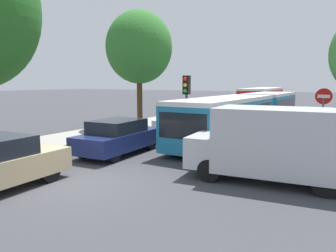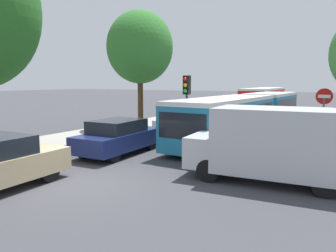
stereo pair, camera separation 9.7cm
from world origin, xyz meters
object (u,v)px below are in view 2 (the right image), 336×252
object	(u,v)px
city_bus_rear	(264,98)
white_van	(275,143)
queued_car_navy	(119,137)
tree_left_mid	(140,47)
no_entry_sign	(323,110)
queued_car_white	(184,121)
traffic_light	(187,94)
articulated_bus	(248,112)
queued_car_green	(220,115)

from	to	relation	value
city_bus_rear	white_van	bearing A→B (deg)	-167.29
queued_car_navy	tree_left_mid	world-z (taller)	tree_left_mid
no_entry_sign	tree_left_mid	bearing A→B (deg)	-99.21
queued_car_navy	tree_left_mid	xyz separation A→B (m)	(-3.56, 6.68, 4.53)
queued_car_white	no_entry_sign	world-z (taller)	no_entry_sign
no_entry_sign	traffic_light	bearing A→B (deg)	-73.02
city_bus_rear	white_van	world-z (taller)	city_bus_rear
articulated_bus	queued_car_green	bearing A→B (deg)	-140.16
queued_car_green	white_van	size ratio (longest dim) A/B	0.76
city_bus_rear	traffic_light	bearing A→B (deg)	-177.48
queued_car_white	white_van	world-z (taller)	white_van
queued_car_green	white_van	bearing A→B (deg)	-153.89
queued_car_white	traffic_light	xyz separation A→B (m)	(1.80, -3.19, 1.73)
articulated_bus	queued_car_green	distance (m)	5.47
white_van	tree_left_mid	xyz separation A→B (m)	(-10.28, 7.41, 4.05)
queued_car_white	traffic_light	world-z (taller)	traffic_light
queued_car_green	white_van	xyz separation A→B (m)	(6.80, -12.72, 0.56)
queued_car_navy	traffic_light	bearing A→B (deg)	-30.40
queued_car_green	traffic_light	size ratio (longest dim) A/B	1.15
articulated_bus	queued_car_green	world-z (taller)	articulated_bus
queued_car_green	traffic_light	distance (m)	9.24
articulated_bus	queued_car_white	bearing A→B (deg)	-65.65
queued_car_navy	queued_car_green	distance (m)	11.99
traffic_light	articulated_bus	bearing A→B (deg)	164.18
queued_car_green	city_bus_rear	bearing A→B (deg)	-1.58
queued_car_green	white_van	distance (m)	14.43
tree_left_mid	city_bus_rear	bearing A→B (deg)	79.49
queued_car_green	no_entry_sign	distance (m)	10.46
queued_car_navy	white_van	size ratio (longest dim) A/B	0.85
articulated_bus	tree_left_mid	bearing A→B (deg)	-79.79
articulated_bus	city_bus_rear	xyz separation A→B (m)	(-3.47, 17.22, 0.07)
queued_car_white	city_bus_rear	bearing A→B (deg)	-1.86
queued_car_green	no_entry_sign	bearing A→B (deg)	-135.13
city_bus_rear	articulated_bus	bearing A→B (deg)	-170.92
city_bus_rear	queued_car_green	world-z (taller)	city_bus_rear
tree_left_mid	white_van	bearing A→B (deg)	-35.78
articulated_bus	tree_left_mid	size ratio (longest dim) A/B	2.07
articulated_bus	traffic_light	distance (m)	5.04
queued_car_white	white_van	xyz separation A→B (m)	(6.85, -7.02, 0.47)
no_entry_sign	tree_left_mid	size ratio (longest dim) A/B	0.37
no_entry_sign	queued_car_green	bearing A→B (deg)	-133.12
articulated_bus	traffic_light	world-z (taller)	traffic_light
white_van	no_entry_sign	size ratio (longest dim) A/B	1.82
white_van	tree_left_mid	bearing A→B (deg)	-40.57
city_bus_rear	queued_car_green	xyz separation A→B (m)	(0.10, -12.97, -0.74)
city_bus_rear	queued_car_navy	bearing A→B (deg)	178.08
queued_car_white	no_entry_sign	xyz separation A→B (m)	(7.63, -1.41, 1.11)
city_bus_rear	queued_car_navy	size ratio (longest dim) A/B	2.63
queued_car_navy	queued_car_white	size ratio (longest dim) A/B	0.98
city_bus_rear	no_entry_sign	world-z (taller)	no_entry_sign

